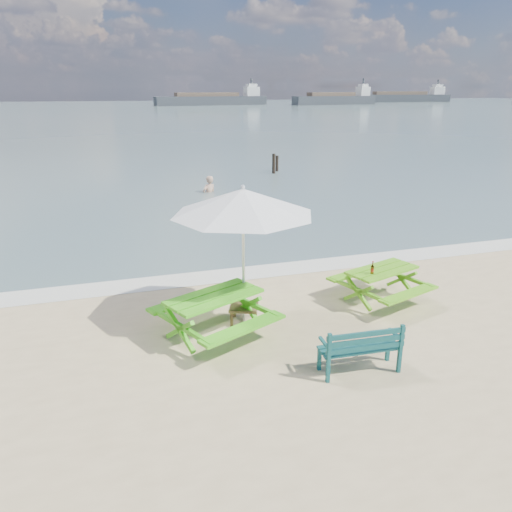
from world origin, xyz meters
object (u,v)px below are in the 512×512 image
object	(u,v)px
picnic_table_left	(215,317)
beer_bottle	(372,270)
side_table	(244,313)
swimmer	(209,196)
picnic_table_right	(381,286)
park_bench	(359,357)
patio_umbrella	(243,202)

from	to	relation	value
picnic_table_left	beer_bottle	distance (m)	3.43
picnic_table_left	beer_bottle	bearing A→B (deg)	5.23
side_table	swimmer	distance (m)	12.86
picnic_table_left	picnic_table_right	distance (m)	3.78
picnic_table_right	park_bench	size ratio (longest dim) A/B	1.60
picnic_table_left	beer_bottle	xyz separation A→B (m)	(3.39, 0.31, 0.44)
patio_umbrella	picnic_table_left	bearing A→B (deg)	-147.30
beer_bottle	side_table	bearing A→B (deg)	177.34
side_table	picnic_table_right	bearing A→B (deg)	1.30
picnic_table_left	side_table	distance (m)	0.84
picnic_table_left	swimmer	bearing A→B (deg)	78.26
beer_bottle	swimmer	world-z (taller)	beer_bottle
picnic_table_right	swimmer	xyz separation A→B (m)	(-1.02, 12.62, -0.55)
picnic_table_left	picnic_table_right	bearing A→B (deg)	7.69
picnic_table_right	beer_bottle	size ratio (longest dim) A/B	8.02
park_bench	beer_bottle	world-z (taller)	beer_bottle
picnic_table_right	side_table	bearing A→B (deg)	-178.70
park_bench	picnic_table_left	bearing A→B (deg)	136.91
park_bench	picnic_table_right	bearing A→B (deg)	52.87
park_bench	beer_bottle	distance (m)	2.65
picnic_table_left	side_table	xyz separation A→B (m)	(0.68, 0.44, -0.22)
picnic_table_right	side_table	world-z (taller)	picnic_table_right
side_table	picnic_table_left	bearing A→B (deg)	-147.30
picnic_table_left	patio_umbrella	size ratio (longest dim) A/B	0.71
picnic_table_right	beer_bottle	xyz separation A→B (m)	(-0.36, -0.20, 0.48)
picnic_table_right	side_table	distance (m)	3.07
park_bench	patio_umbrella	xyz separation A→B (m)	(-1.29, 2.28, 2.16)
park_bench	side_table	bearing A→B (deg)	119.51
park_bench	swimmer	world-z (taller)	park_bench
patio_umbrella	beer_bottle	bearing A→B (deg)	-2.66
swimmer	beer_bottle	bearing A→B (deg)	-87.04
picnic_table_right	beer_bottle	bearing A→B (deg)	-151.19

